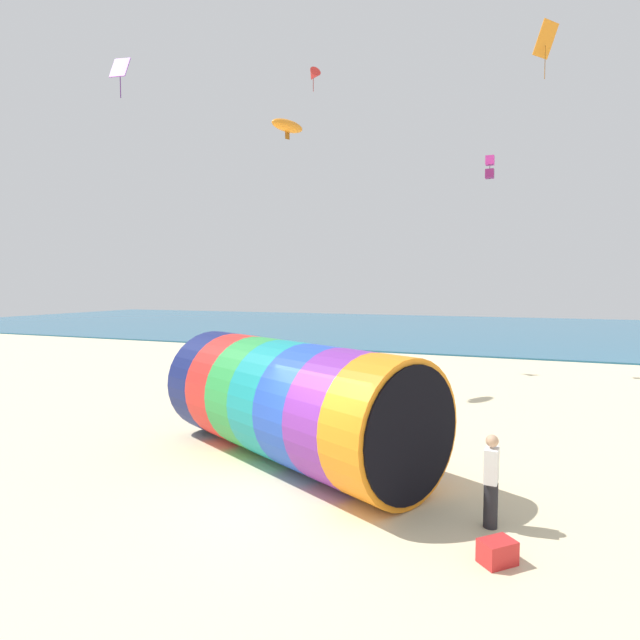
# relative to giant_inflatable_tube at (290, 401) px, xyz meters

# --- Properties ---
(ground_plane) EXTENTS (120.00, 120.00, 0.00)m
(ground_plane) POSITION_rel_giant_inflatable_tube_xyz_m (1.44, -2.07, -1.43)
(ground_plane) COLOR beige
(sea) EXTENTS (120.00, 40.00, 0.10)m
(sea) POSITION_rel_giant_inflatable_tube_xyz_m (1.44, 39.79, -1.38)
(sea) COLOR #236084
(sea) RESTS_ON ground
(giant_inflatable_tube) EXTENTS (7.89, 5.95, 2.86)m
(giant_inflatable_tube) POSITION_rel_giant_inflatable_tube_xyz_m (0.00, 0.00, 0.00)
(giant_inflatable_tube) COLOR navy
(giant_inflatable_tube) RESTS_ON ground
(kite_handler) EXTENTS (0.25, 0.38, 1.64)m
(kite_handler) POSITION_rel_giant_inflatable_tube_xyz_m (4.66, -1.85, -0.60)
(kite_handler) COLOR black
(kite_handler) RESTS_ON ground
(kite_purple_diamond) EXTENTS (0.65, 0.52, 1.40)m
(kite_purple_diamond) POSITION_rel_giant_inflatable_tube_xyz_m (-7.77, 3.09, 10.17)
(kite_purple_diamond) COLOR purple
(kite_red_delta) EXTENTS (0.95, 0.94, 1.16)m
(kite_red_delta) POSITION_rel_giant_inflatable_tube_xyz_m (-4.79, 13.29, 13.38)
(kite_red_delta) COLOR red
(kite_magenta_box) EXTENTS (0.41, 0.41, 1.10)m
(kite_magenta_box) POSITION_rel_giant_inflatable_tube_xyz_m (3.72, 14.58, 8.39)
(kite_magenta_box) COLOR #D1339E
(kite_orange_diamond) EXTENTS (1.13, 1.19, 2.47)m
(kite_orange_diamond) POSITION_rel_giant_inflatable_tube_xyz_m (6.01, 15.19, 14.09)
(kite_orange_diamond) COLOR orange
(kite_orange_parafoil) EXTENTS (1.25, 1.62, 0.82)m
(kite_orange_parafoil) POSITION_rel_giant_inflatable_tube_xyz_m (-3.49, 7.37, 9.01)
(kite_orange_parafoil) COLOR orange
(bystander_near_water) EXTENTS (0.27, 0.39, 1.75)m
(bystander_near_water) POSITION_rel_giant_inflatable_tube_xyz_m (-5.94, 6.77, -0.53)
(bystander_near_water) COLOR #726651
(bystander_near_water) RESTS_ON ground
(cooler_box) EXTENTS (0.62, 0.62, 0.36)m
(cooler_box) POSITION_rel_giant_inflatable_tube_xyz_m (4.81, -3.02, -1.25)
(cooler_box) COLOR red
(cooler_box) RESTS_ON ground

